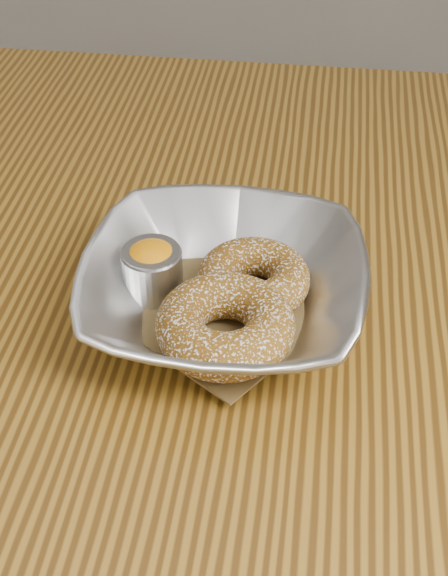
# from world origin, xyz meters

# --- Properties ---
(table) EXTENTS (1.20, 0.80, 0.75)m
(table) POSITION_xyz_m (0.00, 0.00, 0.65)
(table) COLOR brown
(table) RESTS_ON ground_plane
(serving_bowl) EXTENTS (0.22, 0.22, 0.05)m
(serving_bowl) POSITION_xyz_m (-0.02, -0.08, 0.78)
(serving_bowl) COLOR silver
(serving_bowl) RESTS_ON table
(parchment) EXTENTS (0.20, 0.20, 0.00)m
(parchment) POSITION_xyz_m (-0.02, -0.08, 0.76)
(parchment) COLOR brown
(parchment) RESTS_ON table
(donut_back) EXTENTS (0.10, 0.10, 0.03)m
(donut_back) POSITION_xyz_m (0.00, -0.06, 0.78)
(donut_back) COLOR brown
(donut_back) RESTS_ON parchment
(donut_front) EXTENTS (0.12, 0.12, 0.04)m
(donut_front) POSITION_xyz_m (-0.01, -0.12, 0.78)
(donut_front) COLOR brown
(donut_front) RESTS_ON parchment
(ramekin) EXTENTS (0.05, 0.05, 0.05)m
(ramekin) POSITION_xyz_m (-0.08, -0.06, 0.78)
(ramekin) COLOR silver
(ramekin) RESTS_ON table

